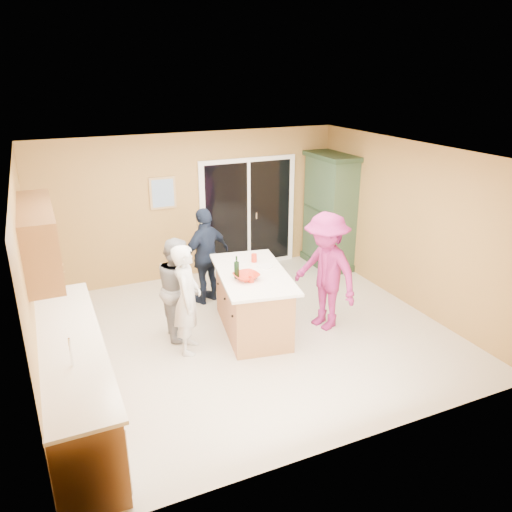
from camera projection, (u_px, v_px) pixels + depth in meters
name	position (u px, v px, depth m)	size (l,w,h in m)	color
floor	(249.00, 334.00, 7.25)	(5.50, 5.50, 0.00)	beige
ceiling	(248.00, 154.00, 6.33)	(5.50, 5.00, 0.10)	white
wall_back	(194.00, 206.00, 8.93)	(5.50, 0.10, 2.60)	tan
wall_front	(355.00, 333.00, 4.66)	(5.50, 0.10, 2.60)	tan
wall_left	(30.00, 283.00, 5.74)	(0.10, 5.00, 2.60)	tan
wall_right	(409.00, 225.00, 7.84)	(0.10, 5.00, 2.60)	tan
left_cabinet_run	(76.00, 388.00, 5.26)	(0.65, 3.05, 1.24)	#A3633F
upper_cabinets	(39.00, 239.00, 5.43)	(0.35, 1.60, 0.75)	#A3633F
sliding_door	(248.00, 214.00, 9.39)	(1.90, 0.07, 2.10)	white
framed_picture	(163.00, 193.00, 8.59)	(0.46, 0.04, 0.56)	tan
kitchen_island	(253.00, 303.00, 7.22)	(1.23, 1.88, 0.91)	#A3633F
green_hutch	(330.00, 212.00, 9.45)	(0.62, 1.18, 2.16)	#233923
woman_white	(187.00, 299.00, 6.58)	(0.55, 0.36, 1.52)	silver
woman_grey	(178.00, 288.00, 7.00)	(0.71, 0.55, 1.46)	#969699
woman_navy	(206.00, 256.00, 8.01)	(0.93, 0.39, 1.58)	#182136
woman_magenta	(326.00, 272.00, 7.17)	(1.13, 0.65, 1.75)	#8B1E65
serving_bowl	(246.00, 276.00, 6.80)	(0.34, 0.34, 0.08)	red
tulip_vase	(57.00, 275.00, 6.36)	(0.21, 0.14, 0.40)	red
tumbler_near	(254.00, 258.00, 7.40)	(0.09, 0.09, 0.12)	red
tumbler_far	(251.00, 279.00, 6.70)	(0.07, 0.07, 0.11)	red
wine_bottle	(237.00, 270.00, 6.82)	(0.07, 0.07, 0.32)	black
white_plate	(265.00, 266.00, 7.24)	(0.22, 0.22, 0.02)	white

